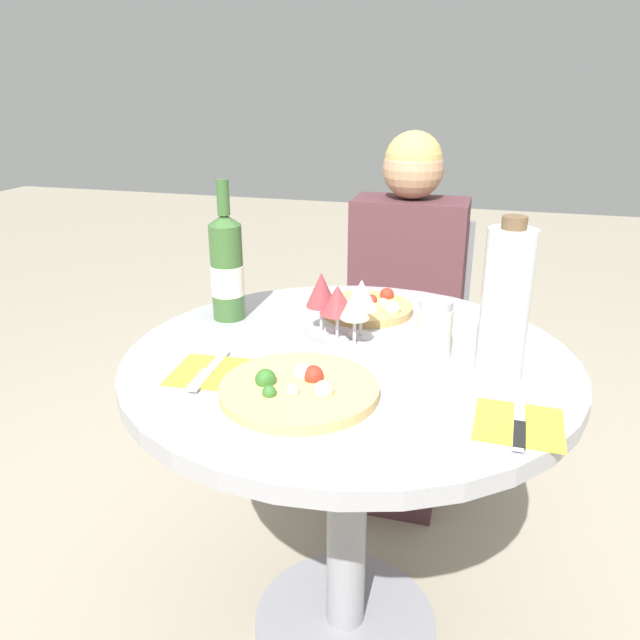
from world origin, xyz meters
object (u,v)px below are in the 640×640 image
object	(u,v)px
chair_behind_diner	(406,349)
wine_bottle	(227,268)
dining_table	(349,417)
pizza_large	(299,388)
seated_diner	(401,338)
tall_carafe	(505,304)

from	to	relation	value
chair_behind_diner	wine_bottle	bearing A→B (deg)	62.57
chair_behind_diner	dining_table	bearing A→B (deg)	88.94
chair_behind_diner	wine_bottle	distance (m)	0.91
chair_behind_diner	pizza_large	bearing A→B (deg)	86.43
chair_behind_diner	seated_diner	xyz separation A→B (m)	(-0.00, -0.14, 0.10)
chair_behind_diner	seated_diner	world-z (taller)	seated_diner
tall_carafe	chair_behind_diner	bearing A→B (deg)	109.25
chair_behind_diner	tall_carafe	size ratio (longest dim) A/B	2.73
seated_diner	chair_behind_diner	bearing A→B (deg)	-90.00
chair_behind_diner	pizza_large	distance (m)	1.10
chair_behind_diner	tall_carafe	bearing A→B (deg)	109.25
pizza_large	seated_diner	bearing A→B (deg)	85.87
wine_bottle	seated_diner	bearing A→B (deg)	56.98
seated_diner	wine_bottle	size ratio (longest dim) A/B	3.47
seated_diner	tall_carafe	size ratio (longest dim) A/B	3.68
seated_diner	tall_carafe	distance (m)	0.87
chair_behind_diner	wine_bottle	world-z (taller)	wine_bottle
seated_diner	pizza_large	distance (m)	0.94
pizza_large	tall_carafe	xyz separation A→B (m)	(0.36, 0.19, 0.14)
tall_carafe	dining_table	bearing A→B (deg)	176.53
wine_bottle	chair_behind_diner	bearing A→B (deg)	62.57
dining_table	pizza_large	distance (m)	0.27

